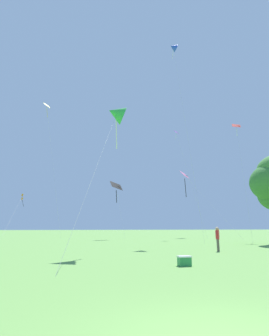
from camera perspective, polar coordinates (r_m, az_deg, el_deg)
The scene contains 10 objects.
kite_orange_box at distance 49.19m, azimuth -23.04°, elevation -5.85°, with size 1.18×9.14×7.34m.
kite_purple_streamer at distance 48.01m, azimuth 9.40°, elevation 6.05°, with size 3.01×5.19×18.85m.
kite_green_small at distance 21.53m, azimuth -3.97°, elevation 11.61°, with size 4.39×9.77×11.46m.
kite_black_large at distance 42.17m, azimuth -3.92°, elevation -4.45°, with size 2.12×5.95×8.97m.
kite_yellow_diamond at distance 48.40m, azimuth -18.19°, elevation 10.92°, with size 4.38×4.79×22.74m.
kite_red_high at distance 42.79m, azimuth 21.18°, elevation 7.41°, with size 4.63×6.99×17.23m.
kite_pink_low at distance 51.28m, azimuth 10.89°, elevation -2.59°, with size 4.82×12.36×12.35m.
kite_blue_delta at distance 46.61m, azimuth 8.34°, elevation 24.28°, with size 1.85×9.63×30.40m.
person_in_blue_jacket at distance 21.18m, azimuth 17.42°, elevation -13.89°, with size 0.50×0.39×1.74m.
picnic_cooler at distance 12.94m, azimuth 10.67°, elevation -19.03°, with size 0.60×0.40×0.44m.
Camera 1 is at (-2.44, -3.66, 1.70)m, focal length 28.34 mm.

